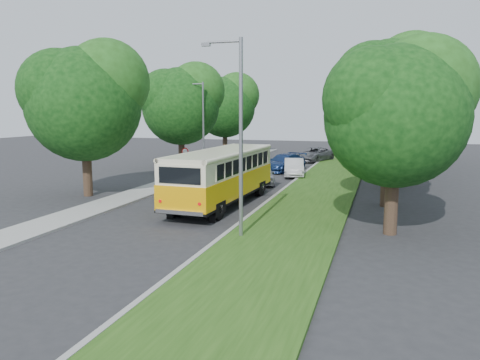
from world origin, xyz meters
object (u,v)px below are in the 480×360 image
(car_blue, at_px, (284,163))
(lamppost_near, at_px, (239,132))
(lamppost_far, at_px, (202,124))
(car_white, at_px, (294,167))
(car_silver, at_px, (263,174))
(vintage_bus, at_px, (222,177))
(car_grey, at_px, (314,154))

(car_blue, bearing_deg, lamppost_near, -64.79)
(lamppost_far, bearing_deg, car_blue, 25.88)
(car_white, bearing_deg, car_silver, -119.17)
(car_white, bearing_deg, lamppost_near, -97.90)
(lamppost_near, height_order, lamppost_far, lamppost_near)
(vintage_bus, relative_size, car_white, 2.44)
(car_grey, bearing_deg, car_blue, -78.74)
(vintage_bus, bearing_deg, car_white, 84.84)
(car_blue, bearing_deg, car_grey, 99.39)
(car_grey, bearing_deg, car_white, -69.58)
(lamppost_far, height_order, car_grey, lamppost_far)
(car_white, relative_size, car_blue, 0.83)
(car_silver, distance_m, car_grey, 15.97)
(lamppost_near, height_order, car_silver, lamppost_near)
(lamppost_near, height_order, car_grey, lamppost_near)
(car_silver, relative_size, car_blue, 0.79)
(vintage_bus, bearing_deg, car_silver, 90.66)
(car_silver, xyz_separation_m, car_grey, (1.38, 15.91, 0.03))
(car_silver, height_order, car_blue, car_blue)
(lamppost_far, bearing_deg, lamppost_near, -64.29)
(lamppost_near, distance_m, lamppost_far, 20.53)
(lamppost_near, xyz_separation_m, car_white, (-1.21, 18.73, -3.66))
(lamppost_far, height_order, car_silver, lamppost_far)
(car_blue, xyz_separation_m, car_grey, (1.35, 8.59, -0.02))
(vintage_bus, bearing_deg, lamppost_near, -62.66)
(lamppost_far, relative_size, vintage_bus, 0.72)
(car_blue, relative_size, car_grey, 0.99)
(car_white, distance_m, car_grey, 11.41)
(car_silver, bearing_deg, car_white, 56.68)
(car_silver, bearing_deg, lamppost_far, 130.10)
(lamppost_far, distance_m, car_silver, 8.32)
(lamppost_far, bearing_deg, car_silver, -34.17)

